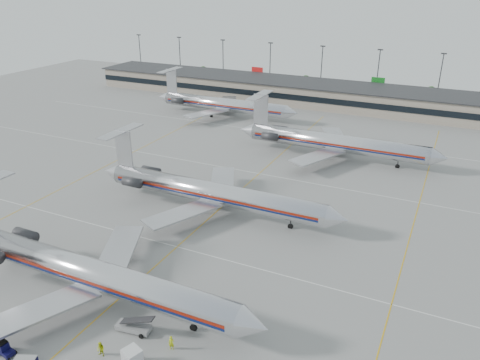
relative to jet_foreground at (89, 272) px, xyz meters
The scene contains 13 objects.
ground 6.18m from the jet_foreground, 48.93° to the left, with size 260.00×260.00×0.00m, color gray.
apron_markings 14.69m from the jet_foreground, 76.29° to the left, with size 160.00×0.15×0.02m, color silver.
terminal 101.92m from the jet_foreground, 88.09° to the left, with size 162.00×17.00×6.25m.
light_mast_row 116.06m from the jet_foreground, 88.32° to the left, with size 163.60×0.40×15.28m.
jet_foreground is the anchor object (origin of this frame).
jet_second_row 26.08m from the jet_foreground, 85.53° to the left, with size 44.60×26.26×11.67m.
jet_third_row 60.21m from the jet_foreground, 76.84° to the left, with size 44.44×27.33×12.15m.
jet_back_row 80.44m from the jet_foreground, 106.13° to the left, with size 42.81×26.33×11.71m.
tug_left 11.82m from the jet_foreground, 96.76° to the right, with size 2.15×1.29×1.64m.
uld_container 13.79m from the jet_foreground, 31.53° to the right, with size 2.47×2.27×2.13m.
belt_loader 9.45m from the jet_foreground, 18.85° to the right, with size 4.73×1.93×2.45m.
ramp_worker_near 14.40m from the jet_foreground, 14.04° to the right, with size 0.60×0.39×1.63m, color #BCCB13.
ramp_worker_far 10.95m from the jet_foreground, 43.43° to the right, with size 0.82×0.64×1.70m, color #C6D614.
Camera 1 is at (32.95, -38.30, 35.89)m, focal length 35.00 mm.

